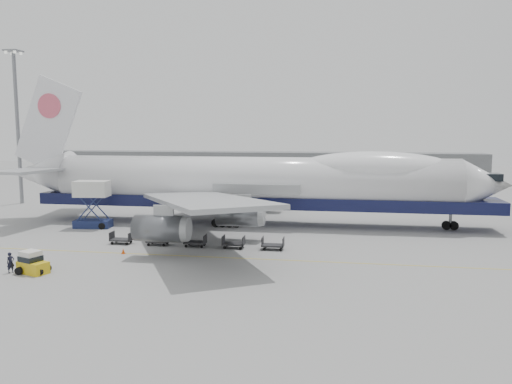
% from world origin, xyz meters
% --- Properties ---
extents(ground, '(260.00, 260.00, 0.00)m').
position_xyz_m(ground, '(0.00, 0.00, 0.00)').
color(ground, gray).
rests_on(ground, ground).
extents(apron_line, '(60.00, 0.15, 0.01)m').
position_xyz_m(apron_line, '(0.00, -6.00, 0.01)').
color(apron_line, gold).
rests_on(apron_line, ground).
extents(hangar, '(110.00, 8.00, 7.00)m').
position_xyz_m(hangar, '(-10.00, 70.00, 3.50)').
color(hangar, slate).
rests_on(hangar, ground).
extents(floodlight_mast, '(2.40, 2.40, 25.43)m').
position_xyz_m(floodlight_mast, '(-42.00, 24.00, 14.27)').
color(floodlight_mast, slate).
rests_on(floodlight_mast, ground).
extents(airliner, '(67.00, 55.30, 19.98)m').
position_xyz_m(airliner, '(0.64, 12.00, 5.62)').
color(airliner, white).
rests_on(airliner, ground).
extents(catering_truck, '(4.76, 3.51, 6.00)m').
position_xyz_m(catering_truck, '(-19.74, 6.10, 3.43)').
color(catering_truck, '#1A244E').
rests_on(catering_truck, ground).
extents(baggage_tug, '(2.99, 2.25, 1.95)m').
position_xyz_m(baggage_tug, '(-15.09, -13.89, 0.87)').
color(baggage_tug, gold).
rests_on(baggage_tug, ground).
extents(ground_worker, '(0.71, 0.79, 1.82)m').
position_xyz_m(ground_worker, '(-16.98, -14.13, 0.91)').
color(ground_worker, black).
rests_on(ground_worker, ground).
extents(traffic_cone, '(0.38, 0.38, 0.56)m').
position_xyz_m(traffic_cone, '(-10.19, -6.13, 0.27)').
color(traffic_cone, '#D5480B').
rests_on(traffic_cone, ground).
extents(dolly_0, '(2.30, 1.35, 1.30)m').
position_xyz_m(dolly_0, '(-12.27, -1.95, 0.53)').
color(dolly_0, '#2D2D30').
rests_on(dolly_0, ground).
extents(dolly_1, '(2.30, 1.35, 1.30)m').
position_xyz_m(dolly_1, '(-8.08, -1.95, 0.53)').
color(dolly_1, '#2D2D30').
rests_on(dolly_1, ground).
extents(dolly_2, '(2.30, 1.35, 1.30)m').
position_xyz_m(dolly_2, '(-3.89, -1.95, 0.53)').
color(dolly_2, '#2D2D30').
rests_on(dolly_2, ground).
extents(dolly_3, '(2.30, 1.35, 1.30)m').
position_xyz_m(dolly_3, '(0.30, -1.95, 0.53)').
color(dolly_3, '#2D2D30').
rests_on(dolly_3, ground).
extents(dolly_4, '(2.30, 1.35, 1.30)m').
position_xyz_m(dolly_4, '(4.49, -1.95, 0.53)').
color(dolly_4, '#2D2D30').
rests_on(dolly_4, ground).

